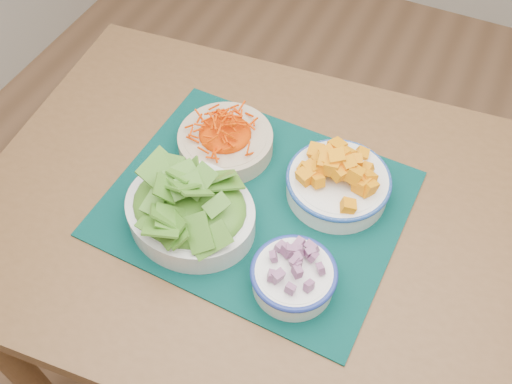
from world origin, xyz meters
TOP-DOWN VIEW (x-y plane):
  - table at (-0.29, 0.16)m, footprint 1.18×0.84m
  - placemat at (-0.35, 0.15)m, footprint 0.51×0.42m
  - carrot_bowl at (-0.46, 0.24)m, footprint 0.23×0.23m
  - squash_bowl at (-0.23, 0.23)m, footprint 0.23×0.23m
  - lettuce_bowl at (-0.44, 0.07)m, footprint 0.25×0.22m
  - onion_bowl at (-0.23, 0.03)m, footprint 0.15×0.15m

SIDE VIEW (x-z plane):
  - table at x=-0.29m, z-range 0.27..1.02m
  - placemat at x=-0.35m, z-range 0.75..0.75m
  - carrot_bowl at x=-0.46m, z-range 0.75..0.82m
  - onion_bowl at x=-0.23m, z-range 0.75..0.82m
  - squash_bowl at x=-0.23m, z-range 0.75..0.85m
  - lettuce_bowl at x=-0.44m, z-range 0.75..0.85m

